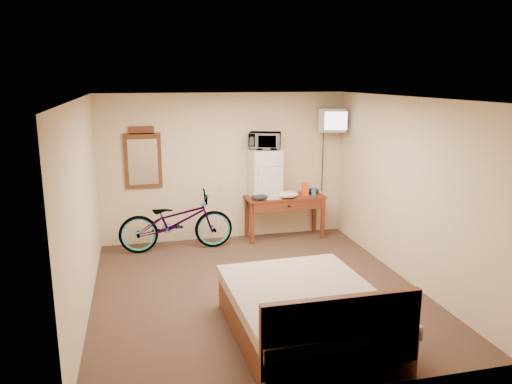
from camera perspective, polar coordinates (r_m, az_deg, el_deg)
room at (r=6.32m, az=0.07°, el=-0.72°), size 4.60×4.64×2.50m
desk at (r=8.59m, az=3.37°, el=-1.29°), size 1.38×0.57×0.75m
mini_fridge at (r=8.45m, az=1.01°, el=2.16°), size 0.52×0.51×0.82m
microwave at (r=8.36m, az=1.03°, el=5.88°), size 0.60×0.51×0.28m
snack_bag at (r=8.64m, az=5.64°, el=0.33°), size 0.11×0.07×0.22m
blue_cup at (r=8.68m, az=6.63°, el=0.10°), size 0.08×0.08×0.14m
cloth_cream at (r=8.46m, az=3.60°, el=-0.28°), size 0.39×0.30×0.12m
cloth_dark_a at (r=8.28m, az=0.39°, el=-0.58°), size 0.29×0.22×0.11m
cloth_dark_b at (r=8.80m, az=6.52°, el=0.13°), size 0.22×0.18×0.10m
crt_television at (r=8.65m, az=8.61°, el=8.14°), size 0.54×0.62×0.39m
wall_mirror at (r=8.34m, az=-12.81°, el=3.76°), size 0.60×0.04×1.01m
bicycle at (r=8.15m, az=-9.10°, el=-3.33°), size 1.83×0.66×0.96m
bed at (r=5.46m, az=5.90°, el=-13.75°), size 1.60×2.07×0.90m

